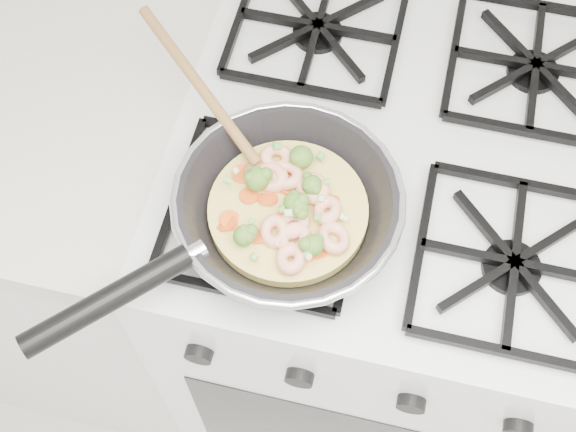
# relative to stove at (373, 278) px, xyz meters

# --- Properties ---
(stove) EXTENTS (0.60, 0.60, 0.92)m
(stove) POSITION_rel_stove_xyz_m (0.00, 0.00, 0.00)
(stove) COLOR white
(stove) RESTS_ON ground
(skillet) EXTENTS (0.38, 0.46, 0.09)m
(skillet) POSITION_rel_stove_xyz_m (-0.13, -0.16, 0.49)
(skillet) COLOR black
(skillet) RESTS_ON stove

